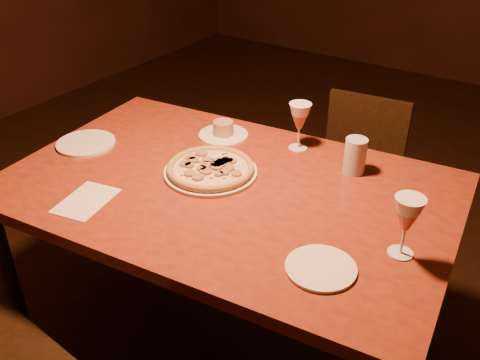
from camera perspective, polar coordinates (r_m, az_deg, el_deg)
The scene contains 11 objects.
floor at distance 2.41m, azimuth 6.11°, elevation -15.83°, with size 7.00×7.00×0.00m, color black.
dining_table at distance 1.85m, azimuth -1.43°, elevation -2.36°, with size 1.60×1.12×0.80m.
chair_far at distance 2.63m, azimuth 12.18°, elevation 0.75°, with size 0.43×0.43×0.81m.
pizza_plate at distance 1.87m, azimuth -3.16°, elevation 1.21°, with size 0.33×0.33×0.04m.
ramekin_saucer at distance 2.13m, azimuth -1.79°, elevation 5.20°, with size 0.20×0.20×0.06m.
wine_glass_far at distance 2.01m, azimuth 6.33°, elevation 5.69°, with size 0.08×0.08×0.18m, color #BE5B4F, non-canonical shape.
wine_glass_right at distance 1.52m, azimuth 17.24°, elevation -4.78°, with size 0.08×0.08×0.18m, color #BE5B4F, non-canonical shape.
water_tumbler at distance 1.90m, azimuth 12.18°, elevation 2.54°, with size 0.08×0.08×0.13m, color #B2BDC3.
side_plate_left at distance 2.15m, azimuth -16.12°, elevation 3.79°, with size 0.22×0.22×0.01m, color white.
side_plate_near at distance 1.47m, azimuth 8.62°, elevation -9.27°, with size 0.19×0.19×0.01m, color white.
menu_card at distance 1.80m, azimuth -16.10°, elevation -2.13°, with size 0.14×0.20×0.00m, color white.
Camera 1 is at (0.72, -1.49, 1.75)m, focal length 40.00 mm.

